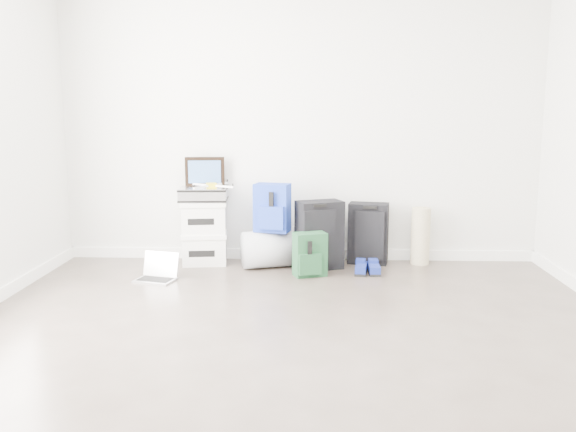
{
  "coord_description": "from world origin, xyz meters",
  "views": [
    {
      "loc": [
        0.11,
        -3.28,
        1.43
      ],
      "look_at": [
        -0.09,
        1.9,
        0.53
      ],
      "focal_mm": 38.0,
      "sensor_mm": 36.0,
      "label": 1
    }
  ],
  "objects_px": {
    "briefcase": "(203,194)",
    "large_suitcase": "(319,235)",
    "duffel_bag": "(273,249)",
    "carry_on": "(368,233)",
    "laptop": "(158,273)",
    "boxes_stack": "(204,232)"
  },
  "relations": [
    {
      "from": "briefcase",
      "to": "large_suitcase",
      "type": "height_order",
      "value": "briefcase"
    },
    {
      "from": "boxes_stack",
      "to": "duffel_bag",
      "type": "relative_size",
      "value": 1.09
    },
    {
      "from": "large_suitcase",
      "to": "laptop",
      "type": "relative_size",
      "value": 1.68
    },
    {
      "from": "boxes_stack",
      "to": "carry_on",
      "type": "relative_size",
      "value": 1.04
    },
    {
      "from": "large_suitcase",
      "to": "carry_on",
      "type": "bearing_deg",
      "value": 2.87
    },
    {
      "from": "carry_on",
      "to": "laptop",
      "type": "height_order",
      "value": "carry_on"
    },
    {
      "from": "boxes_stack",
      "to": "laptop",
      "type": "xyz_separation_m",
      "value": [
        -0.31,
        -0.58,
        -0.25
      ]
    },
    {
      "from": "duffel_bag",
      "to": "carry_on",
      "type": "distance_m",
      "value": 0.92
    },
    {
      "from": "duffel_bag",
      "to": "large_suitcase",
      "type": "height_order",
      "value": "large_suitcase"
    },
    {
      "from": "large_suitcase",
      "to": "laptop",
      "type": "bearing_deg",
      "value": 174.96
    },
    {
      "from": "laptop",
      "to": "large_suitcase",
      "type": "bearing_deg",
      "value": 32.39
    },
    {
      "from": "large_suitcase",
      "to": "laptop",
      "type": "xyz_separation_m",
      "value": [
        -1.39,
        -0.43,
        -0.26
      ]
    },
    {
      "from": "boxes_stack",
      "to": "briefcase",
      "type": "xyz_separation_m",
      "value": [
        0.0,
        0.0,
        0.36
      ]
    },
    {
      "from": "duffel_bag",
      "to": "large_suitcase",
      "type": "relative_size",
      "value": 0.88
    },
    {
      "from": "boxes_stack",
      "to": "large_suitcase",
      "type": "distance_m",
      "value": 1.09
    },
    {
      "from": "carry_on",
      "to": "laptop",
      "type": "xyz_separation_m",
      "value": [
        -1.85,
        -0.65,
        -0.23
      ]
    },
    {
      "from": "briefcase",
      "to": "carry_on",
      "type": "xyz_separation_m",
      "value": [
        1.54,
        0.07,
        -0.37
      ]
    },
    {
      "from": "duffel_bag",
      "to": "laptop",
      "type": "height_order",
      "value": "duffel_bag"
    },
    {
      "from": "duffel_bag",
      "to": "large_suitcase",
      "type": "bearing_deg",
      "value": -22.97
    },
    {
      "from": "boxes_stack",
      "to": "laptop",
      "type": "relative_size",
      "value": 1.61
    },
    {
      "from": "carry_on",
      "to": "boxes_stack",
      "type": "bearing_deg",
      "value": -166.16
    },
    {
      "from": "duffel_bag",
      "to": "boxes_stack",
      "type": "bearing_deg",
      "value": 153.21
    }
  ]
}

